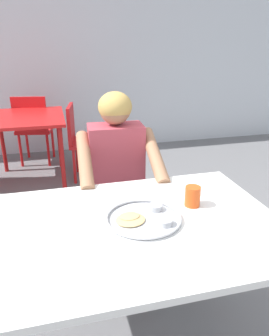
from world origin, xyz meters
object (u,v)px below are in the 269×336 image
object	(u,v)px
table_foreground	(135,238)
drinking_cup	(193,196)
diner_foreground	(118,172)
chair_red_right	(83,137)
thali_tray	(144,218)
chair_red_far	(33,125)
table_background_red	(27,125)
chair_foreground	(114,190)

from	to	relation	value
table_foreground	drinking_cup	bearing A→B (deg)	17.05
diner_foreground	chair_red_right	xyz separation A→B (m)	(-0.06, 1.65, -0.24)
thali_tray	chair_red_far	distance (m)	2.96
table_foreground	thali_tray	distance (m)	0.10
drinking_cup	diner_foreground	bearing A→B (deg)	111.20
table_background_red	chair_red_far	distance (m)	0.59
table_foreground	drinking_cup	distance (m)	0.33
chair_red_right	chair_red_far	size ratio (longest dim) A/B	0.96
table_background_red	chair_red_far	world-z (taller)	chair_red_far
table_foreground	chair_foreground	bearing A→B (deg)	84.95
table_foreground	chair_red_right	world-z (taller)	chair_red_right
drinking_cup	table_background_red	bearing A→B (deg)	110.91
diner_foreground	table_background_red	distance (m)	1.78
thali_tray	chair_red_far	size ratio (longest dim) A/B	0.38
chair_foreground	table_foreground	bearing A→B (deg)	-95.05
diner_foreground	thali_tray	bearing A→B (deg)	-92.30
table_foreground	diner_foreground	size ratio (longest dim) A/B	1.05
drinking_cup	chair_red_far	bearing A→B (deg)	106.36
chair_foreground	drinking_cup	bearing A→B (deg)	-74.85
thali_tray	table_background_red	xyz separation A→B (m)	(-0.60, 2.32, -0.12)
drinking_cup	chair_red_right	distance (m)	2.28
chair_foreground	chair_red_right	size ratio (longest dim) A/B	1.01
table_background_red	chair_red_right	world-z (taller)	chair_red_right
diner_foreground	chair_red_right	distance (m)	1.67
table_foreground	table_background_red	distance (m)	2.40
table_foreground	diner_foreground	xyz separation A→B (m)	(0.07, 0.68, 0.03)
thali_tray	table_background_red	distance (m)	2.40
drinking_cup	diner_foreground	size ratio (longest dim) A/B	0.08
table_foreground	chair_red_right	bearing A→B (deg)	89.76
thali_tray	drinking_cup	distance (m)	0.27
chair_foreground	chair_red_far	bearing A→B (deg)	106.84
drinking_cup	table_background_red	size ratio (longest dim) A/B	0.10
drinking_cup	chair_red_far	xyz separation A→B (m)	(-0.83, 2.82, -0.31)
chair_foreground	chair_red_far	distance (m)	2.10
table_foreground	drinking_cup	world-z (taller)	drinking_cup
table_foreground	chair_red_far	world-z (taller)	chair_red_far
diner_foreground	drinking_cup	bearing A→B (deg)	-68.80
table_foreground	drinking_cup	xyz separation A→B (m)	(0.30, 0.09, 0.12)
chair_foreground	table_background_red	size ratio (longest dim) A/B	0.90
diner_foreground	table_background_red	bearing A→B (deg)	110.81
diner_foreground	chair_red_far	size ratio (longest dim) A/B	1.38
table_background_red	chair_red_right	distance (m)	0.60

